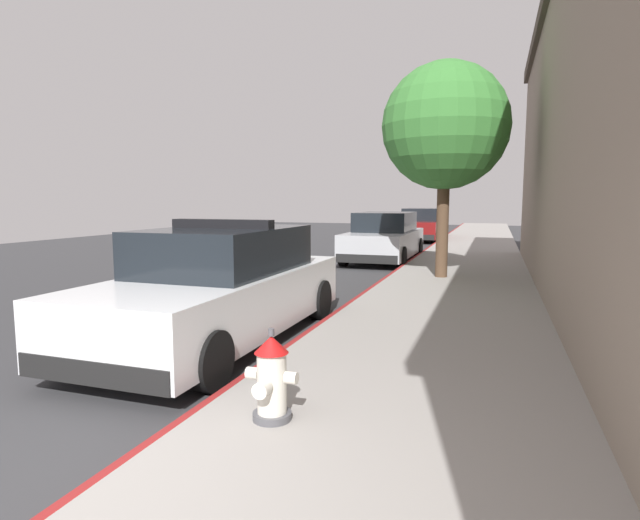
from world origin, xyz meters
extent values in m
cube|color=#353538|center=(-4.41, 10.00, -0.10)|extent=(28.47, 60.00, 0.20)
cube|color=gray|center=(1.59, 10.00, 0.08)|extent=(3.18, 60.00, 0.16)
cube|color=maroon|center=(-0.04, 10.00, 0.08)|extent=(0.08, 60.00, 0.16)
cube|color=black|center=(3.21, 6.77, 3.21)|extent=(0.06, 1.30, 1.10)
cube|color=black|center=(3.21, 12.41, 3.21)|extent=(0.06, 1.30, 1.10)
cube|color=white|center=(-1.21, 4.06, 0.58)|extent=(1.84, 4.80, 0.76)
cube|color=black|center=(-1.21, 4.21, 1.26)|extent=(1.64, 2.50, 0.60)
cube|color=black|center=(-1.21, 1.72, 0.32)|extent=(1.76, 0.16, 0.24)
cube|color=black|center=(-1.21, 6.40, 0.32)|extent=(1.76, 0.16, 0.24)
cylinder|color=black|center=(-2.07, 5.76, 0.32)|extent=(0.22, 0.64, 0.64)
cylinder|color=black|center=(-0.35, 5.76, 0.32)|extent=(0.22, 0.64, 0.64)
cylinder|color=black|center=(-2.07, 2.36, 0.32)|extent=(0.22, 0.64, 0.64)
cylinder|color=black|center=(-0.35, 2.36, 0.32)|extent=(0.22, 0.64, 0.64)
cube|color=black|center=(-1.21, 4.16, 1.62)|extent=(1.48, 0.20, 0.12)
cube|color=red|center=(-1.56, 4.16, 1.62)|extent=(0.44, 0.18, 0.11)
cube|color=#1E33E0|center=(-0.86, 4.16, 1.62)|extent=(0.44, 0.18, 0.11)
cube|color=#B2B5BA|center=(-1.02, 14.08, 0.58)|extent=(1.84, 4.80, 0.76)
cube|color=black|center=(-1.02, 14.23, 1.26)|extent=(1.64, 2.50, 0.60)
cube|color=black|center=(-1.02, 11.74, 0.32)|extent=(1.76, 0.16, 0.24)
cube|color=black|center=(-1.02, 16.42, 0.32)|extent=(1.76, 0.16, 0.24)
cylinder|color=black|center=(-1.88, 15.78, 0.32)|extent=(0.22, 0.64, 0.64)
cylinder|color=black|center=(-0.16, 15.78, 0.32)|extent=(0.22, 0.64, 0.64)
cylinder|color=black|center=(-1.88, 12.38, 0.32)|extent=(0.22, 0.64, 0.64)
cylinder|color=black|center=(-0.16, 12.38, 0.32)|extent=(0.22, 0.64, 0.64)
cube|color=maroon|center=(-1.04, 23.03, 0.58)|extent=(1.84, 4.80, 0.76)
cube|color=black|center=(-1.04, 23.18, 1.26)|extent=(1.64, 2.50, 0.60)
cube|color=black|center=(-1.04, 20.69, 0.32)|extent=(1.76, 0.16, 0.24)
cube|color=black|center=(-1.04, 25.37, 0.32)|extent=(1.76, 0.16, 0.24)
cylinder|color=black|center=(-1.90, 24.73, 0.32)|extent=(0.22, 0.64, 0.64)
cylinder|color=black|center=(-0.18, 24.73, 0.32)|extent=(0.22, 0.64, 0.64)
cylinder|color=black|center=(-1.90, 21.33, 0.32)|extent=(0.22, 0.64, 0.64)
cylinder|color=black|center=(-0.18, 21.33, 0.32)|extent=(0.22, 0.64, 0.64)
cylinder|color=#4C4C51|center=(0.66, 1.63, 0.19)|extent=(0.32, 0.32, 0.06)
cylinder|color=silver|center=(0.66, 1.63, 0.47)|extent=(0.24, 0.24, 0.50)
cone|color=red|center=(0.66, 1.63, 0.79)|extent=(0.28, 0.28, 0.14)
cylinder|color=#4C4C51|center=(0.66, 1.63, 0.89)|extent=(0.05, 0.05, 0.06)
cylinder|color=silver|center=(0.49, 1.63, 0.53)|extent=(0.10, 0.10, 0.10)
cylinder|color=silver|center=(0.83, 1.63, 0.53)|extent=(0.10, 0.10, 0.10)
cylinder|color=silver|center=(0.66, 1.45, 0.48)|extent=(0.13, 0.12, 0.13)
cylinder|color=brown|center=(1.17, 10.10, 1.39)|extent=(0.28, 0.28, 2.45)
sphere|color=#387A33|center=(1.17, 10.10, 3.62)|extent=(2.87, 2.87, 2.87)
camera|label=1|loc=(2.33, -2.01, 1.94)|focal=28.60mm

